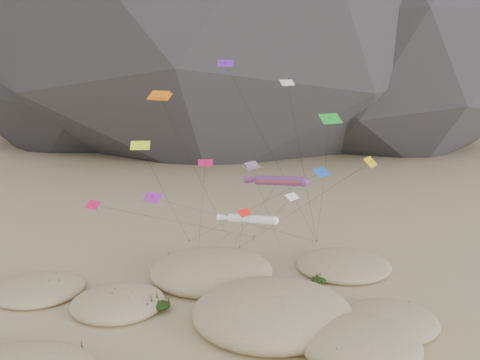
# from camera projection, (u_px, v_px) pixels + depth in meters

# --- Properties ---
(ground) EXTENTS (500.00, 500.00, 0.00)m
(ground) POSITION_uv_depth(u_px,v_px,m) (236.00, 339.00, 47.09)
(ground) COLOR #CCB789
(ground) RESTS_ON ground
(dunes) EXTENTS (50.40, 37.01, 4.23)m
(dunes) POSITION_uv_depth(u_px,v_px,m) (225.00, 314.00, 50.40)
(dunes) COLOR #CCB789
(dunes) RESTS_ON ground
(dune_grass) EXTENTS (43.13, 28.51, 1.54)m
(dune_grass) POSITION_uv_depth(u_px,v_px,m) (224.00, 314.00, 50.17)
(dune_grass) COLOR black
(dune_grass) RESTS_ON ground
(kite_stakes) EXTENTS (22.49, 6.83, 0.30)m
(kite_stakes) POSITION_uv_depth(u_px,v_px,m) (242.00, 245.00, 70.17)
(kite_stakes) COLOR #3F2D1E
(kite_stakes) RESTS_ON ground
(rainbow_tube_kite) EXTENTS (7.81, 16.09, 14.03)m
(rainbow_tube_kite) POSITION_uv_depth(u_px,v_px,m) (278.00, 181.00, 56.26)
(rainbow_tube_kite) COLOR #D74316
(rainbow_tube_kite) RESTS_ON ground
(white_tube_kite) EXTENTS (8.55, 15.17, 10.25)m
(white_tube_kite) POSITION_uv_depth(u_px,v_px,m) (249.00, 219.00, 53.78)
(white_tube_kite) COLOR white
(white_tube_kite) RESTS_ON ground
(orange_parafoil) EXTENTS (9.81, 16.54, 23.80)m
(orange_parafoil) POSITION_uv_depth(u_px,v_px,m) (160.00, 98.00, 53.48)
(orange_parafoil) COLOR orange
(orange_parafoil) RESTS_ON ground
(multi_parafoil) EXTENTS (6.99, 15.57, 16.40)m
(multi_parafoil) POSITION_uv_depth(u_px,v_px,m) (252.00, 167.00, 51.56)
(multi_parafoil) COLOR #E24F17
(multi_parafoil) RESTS_ON ground
(delta_kites) EXTENTS (34.01, 21.26, 27.18)m
(delta_kites) POSITION_uv_depth(u_px,v_px,m) (247.00, 159.00, 54.67)
(delta_kites) COLOR blue
(delta_kites) RESTS_ON ground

